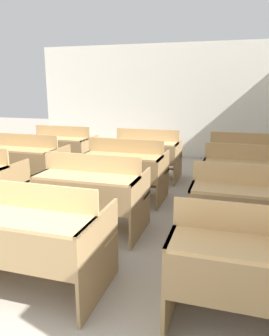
% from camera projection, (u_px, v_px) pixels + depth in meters
% --- Properties ---
extents(wall_back, '(6.45, 0.06, 2.73)m').
position_uv_depth(wall_back, '(162.00, 101.00, 8.11)').
color(wall_back, white).
rests_on(wall_back, ground_plane).
extents(bench_front_center, '(1.20, 0.82, 0.95)m').
position_uv_depth(bench_front_center, '(33.00, 236.00, 2.77)').
color(bench_front_center, '#9A7B51').
rests_on(bench_front_center, ground_plane).
extents(bench_front_right, '(1.20, 0.82, 0.95)m').
position_uv_depth(bench_front_right, '(257.00, 268.00, 2.28)').
color(bench_front_right, olive).
rests_on(bench_front_right, ground_plane).
extents(bench_second_center, '(1.20, 0.82, 0.95)m').
position_uv_depth(bench_second_center, '(93.00, 192.00, 3.92)').
color(bench_second_center, '#9A7B51').
rests_on(bench_second_center, ground_plane).
extents(bench_second_right, '(1.20, 0.82, 0.95)m').
position_uv_depth(bench_second_right, '(249.00, 207.00, 3.43)').
color(bench_second_right, '#98794F').
rests_on(bench_second_right, ground_plane).
extents(bench_third_left, '(1.20, 0.82, 0.95)m').
position_uv_depth(bench_third_left, '(26.00, 161.00, 5.55)').
color(bench_third_left, olive).
rests_on(bench_third_left, ground_plane).
extents(bench_third_center, '(1.20, 0.82, 0.95)m').
position_uv_depth(bench_third_center, '(125.00, 169.00, 5.04)').
color(bench_third_center, olive).
rests_on(bench_third_center, ground_plane).
extents(bench_third_right, '(1.20, 0.82, 0.95)m').
position_uv_depth(bench_third_right, '(247.00, 177.00, 4.57)').
color(bench_third_right, olive).
rests_on(bench_third_right, ground_plane).
extents(bench_back_left, '(1.20, 0.82, 0.95)m').
position_uv_depth(bench_back_left, '(63.00, 149.00, 6.66)').
color(bench_back_left, '#97794F').
rests_on(bench_back_left, ground_plane).
extents(bench_back_center, '(1.20, 0.82, 0.95)m').
position_uv_depth(bench_back_center, '(147.00, 154.00, 6.17)').
color(bench_back_center, '#9A7B51').
rests_on(bench_back_center, ground_plane).
extents(bench_back_right, '(1.20, 0.82, 0.95)m').
position_uv_depth(bench_back_right, '(245.00, 159.00, 5.69)').
color(bench_back_right, olive).
rests_on(bench_back_right, ground_plane).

